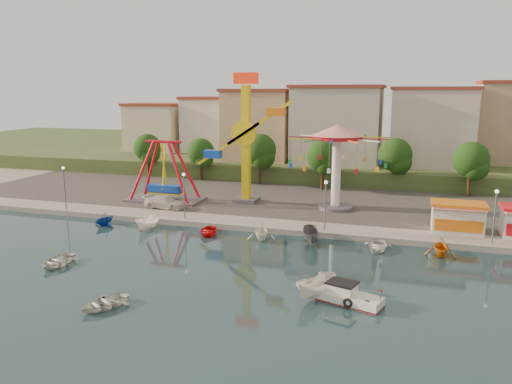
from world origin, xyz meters
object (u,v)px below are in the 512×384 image
at_px(wave_swinger, 337,147).
at_px(van, 165,202).
at_px(pirate_ship_ride, 164,172).
at_px(skiff, 317,288).
at_px(kamikaze_tower, 249,143).
at_px(rowboat_a, 57,261).
at_px(cabin_motorboat, 348,297).

height_order(wave_swinger, van, wave_swinger).
bearing_deg(pirate_ship_ride, wave_swinger, 5.39).
xyz_separation_m(pirate_ship_ride, skiff, (24.66, -23.90, -3.59)).
distance_m(kamikaze_tower, van, 12.92).
relative_size(wave_swinger, skiff, 2.77).
xyz_separation_m(wave_swinger, van, (-20.13, -6.08, -6.83)).
height_order(rowboat_a, skiff, skiff).
relative_size(cabin_motorboat, van, 0.95).
bearing_deg(pirate_ship_ride, van, -62.94).
xyz_separation_m(pirate_ship_ride, cabin_motorboat, (26.96, -24.11, -3.95)).
bearing_deg(van, cabin_motorboat, -125.53).
distance_m(kamikaze_tower, wave_swinger, 11.24).
height_order(kamikaze_tower, skiff, kamikaze_tower).
relative_size(kamikaze_tower, cabin_motorboat, 3.30).
xyz_separation_m(pirate_ship_ride, kamikaze_tower, (10.93, 2.23, 3.98)).
xyz_separation_m(cabin_motorboat, van, (-24.92, 20.12, 0.92)).
xyz_separation_m(pirate_ship_ride, wave_swinger, (22.17, 2.09, 3.80)).
bearing_deg(skiff, van, 166.17).
xyz_separation_m(kamikaze_tower, skiff, (13.73, -26.13, -7.56)).
bearing_deg(cabin_motorboat, skiff, -168.66).
bearing_deg(cabin_motorboat, pirate_ship_ride, 154.89).
bearing_deg(kamikaze_tower, pirate_ship_ride, -168.46).
height_order(pirate_ship_ride, rowboat_a, pirate_ship_ride).
distance_m(skiff, van, 30.14).
relative_size(rowboat_a, van, 0.73).
distance_m(pirate_ship_ride, rowboat_a, 24.09).
bearing_deg(skiff, wave_swinger, 122.99).
height_order(pirate_ship_ride, cabin_motorboat, pirate_ship_ride).
relative_size(kamikaze_tower, skiff, 3.94).
height_order(kamikaze_tower, van, kamikaze_tower).
distance_m(cabin_motorboat, van, 32.04).
distance_m(pirate_ship_ride, wave_swinger, 22.59).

